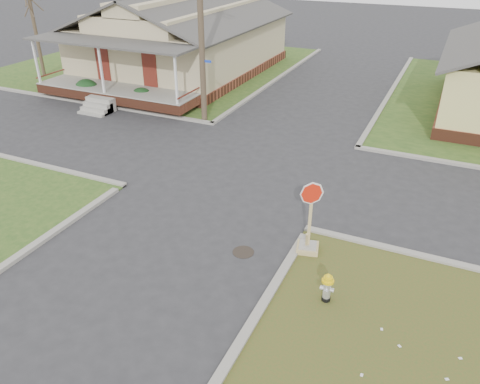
% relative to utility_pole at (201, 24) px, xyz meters
% --- Properties ---
extents(ground, '(120.00, 120.00, 0.00)m').
position_rel_utility_pole_xyz_m(ground, '(4.20, -8.90, -4.66)').
color(ground, '#29292B').
rests_on(ground, ground).
extents(verge_far_left, '(19.00, 19.00, 0.05)m').
position_rel_utility_pole_xyz_m(verge_far_left, '(-8.80, 9.10, -4.64)').
color(verge_far_left, '#29491A').
rests_on(verge_far_left, ground).
extents(curbs, '(80.00, 40.00, 0.12)m').
position_rel_utility_pole_xyz_m(curbs, '(4.20, -3.90, -4.66)').
color(curbs, gray).
rests_on(curbs, ground).
extents(manhole, '(0.64, 0.64, 0.01)m').
position_rel_utility_pole_xyz_m(manhole, '(6.40, -9.40, -4.66)').
color(manhole, black).
rests_on(manhole, ground).
extents(corner_house, '(10.10, 15.50, 5.30)m').
position_rel_utility_pole_xyz_m(corner_house, '(-5.80, 7.78, -2.38)').
color(corner_house, brown).
rests_on(corner_house, ground).
extents(utility_pole, '(1.80, 0.28, 9.00)m').
position_rel_utility_pole_xyz_m(utility_pole, '(0.00, 0.00, 0.00)').
color(utility_pole, '#403225').
rests_on(utility_pole, ground).
extents(tree_far_left, '(0.22, 0.22, 4.90)m').
position_rel_utility_pole_xyz_m(tree_far_left, '(-13.80, 3.10, -2.16)').
color(tree_far_left, '#403225').
rests_on(tree_far_left, verge_far_left).
extents(fire_hydrant, '(0.31, 0.31, 0.83)m').
position_rel_utility_pole_xyz_m(fire_hydrant, '(9.18, -10.46, -4.16)').
color(fire_hydrant, black).
rests_on(fire_hydrant, ground).
extents(stop_sign, '(0.64, 0.63, 2.27)m').
position_rel_utility_pole_xyz_m(stop_sign, '(8.10, -8.57, -4.12)').
color(stop_sign, tan).
rests_on(stop_sign, ground).
extents(hedge_left, '(1.44, 1.18, 1.10)m').
position_rel_utility_pole_xyz_m(hedge_left, '(-7.77, 0.39, -4.06)').
color(hedge_left, '#133418').
rests_on(hedge_left, verge_far_left).
extents(hedge_right, '(1.31, 1.08, 1.00)m').
position_rel_utility_pole_xyz_m(hedge_right, '(-4.23, 0.69, -4.11)').
color(hedge_right, '#133418').
rests_on(hedge_right, verge_far_left).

